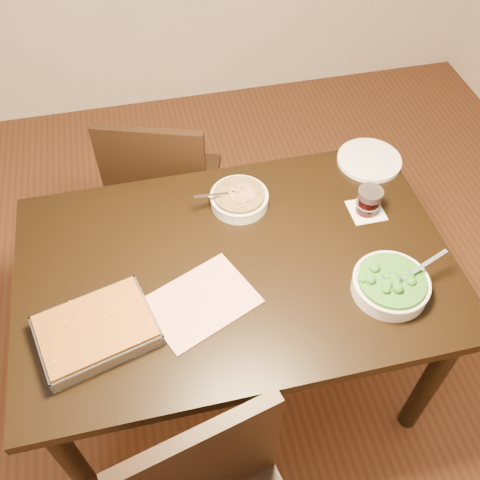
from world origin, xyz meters
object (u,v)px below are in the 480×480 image
(stew_bowl, at_px, (239,198))
(dinner_plate, at_px, (369,160))
(broccoli_bowl, at_px, (391,284))
(baking_dish, at_px, (97,331))
(wine_tumbler, at_px, (369,200))
(table, at_px, (236,280))
(chair_far, at_px, (164,187))

(stew_bowl, distance_m, dinner_plate, 0.54)
(broccoli_bowl, bearing_deg, dinner_plate, 74.20)
(baking_dish, height_order, wine_tumbler, wine_tumbler)
(wine_tumbler, bearing_deg, table, -166.19)
(chair_far, bearing_deg, broccoli_bowl, 144.01)
(table, relative_size, broccoli_bowl, 5.25)
(dinner_plate, bearing_deg, stew_bowl, -168.66)
(stew_bowl, xyz_separation_m, dinner_plate, (0.53, 0.11, -0.02))
(table, height_order, baking_dish, baking_dish)
(table, bearing_deg, stew_bowl, 74.75)
(stew_bowl, bearing_deg, broccoli_bowl, -51.49)
(broccoli_bowl, height_order, wine_tumbler, wine_tumbler)
(wine_tumbler, bearing_deg, baking_dish, -162.66)
(table, distance_m, wine_tumbler, 0.53)
(stew_bowl, height_order, chair_far, chair_far)
(wine_tumbler, bearing_deg, chair_far, 141.27)
(wine_tumbler, bearing_deg, broccoli_bowl, -99.65)
(broccoli_bowl, xyz_separation_m, dinner_plate, (0.16, 0.57, -0.02))
(baking_dish, distance_m, dinner_plate, 1.17)
(wine_tumbler, distance_m, chair_far, 0.91)
(table, bearing_deg, wine_tumbler, 13.81)
(stew_bowl, relative_size, chair_far, 0.25)
(broccoli_bowl, height_order, dinner_plate, broccoli_bowl)
(baking_dish, relative_size, wine_tumbler, 3.95)
(baking_dish, height_order, chair_far, chair_far)
(broccoli_bowl, height_order, chair_far, chair_far)
(stew_bowl, bearing_deg, baking_dish, -140.47)
(table, xyz_separation_m, wine_tumbler, (0.50, 0.12, 0.15))
(broccoli_bowl, height_order, baking_dish, broccoli_bowl)
(broccoli_bowl, bearing_deg, stew_bowl, 128.51)
(broccoli_bowl, distance_m, wine_tumbler, 0.34)
(wine_tumbler, relative_size, chair_far, 0.11)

